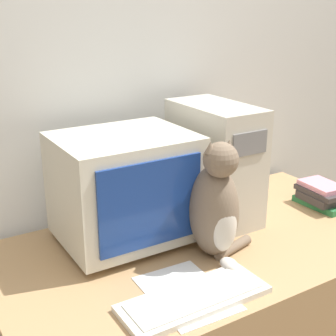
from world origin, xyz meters
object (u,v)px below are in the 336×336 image
at_px(book_stack, 322,195).
at_px(keyboard, 194,299).
at_px(computer_tower, 214,162).
at_px(cat, 216,207).
at_px(crt_monitor, 125,188).
at_px(pen, 142,299).

bearing_deg(book_stack, keyboard, -161.60).
xyz_separation_m(computer_tower, keyboard, (-0.38, -0.43, -0.21)).
relative_size(computer_tower, cat, 1.11).
height_order(computer_tower, book_stack, computer_tower).
xyz_separation_m(keyboard, cat, (0.20, 0.18, 0.16)).
height_order(crt_monitor, book_stack, crt_monitor).
bearing_deg(computer_tower, crt_monitor, -179.12).
xyz_separation_m(crt_monitor, computer_tower, (0.38, 0.01, 0.02)).
height_order(crt_monitor, pen, crt_monitor).
height_order(crt_monitor, computer_tower, computer_tower).
bearing_deg(book_stack, crt_monitor, 169.77).
xyz_separation_m(crt_monitor, keyboard, (-0.00, -0.43, -0.19)).
xyz_separation_m(cat, pen, (-0.33, -0.10, -0.17)).
bearing_deg(pen, cat, 17.24).
bearing_deg(crt_monitor, book_stack, -10.23).
distance_m(crt_monitor, pen, 0.42).
bearing_deg(cat, book_stack, 17.26).
distance_m(crt_monitor, computer_tower, 0.38).
xyz_separation_m(keyboard, book_stack, (0.83, 0.28, 0.04)).
bearing_deg(crt_monitor, computer_tower, 0.88).
bearing_deg(keyboard, cat, 41.67).
distance_m(computer_tower, book_stack, 0.50).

